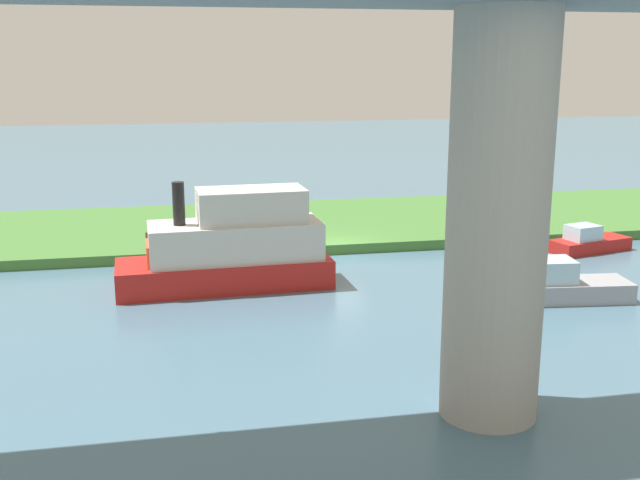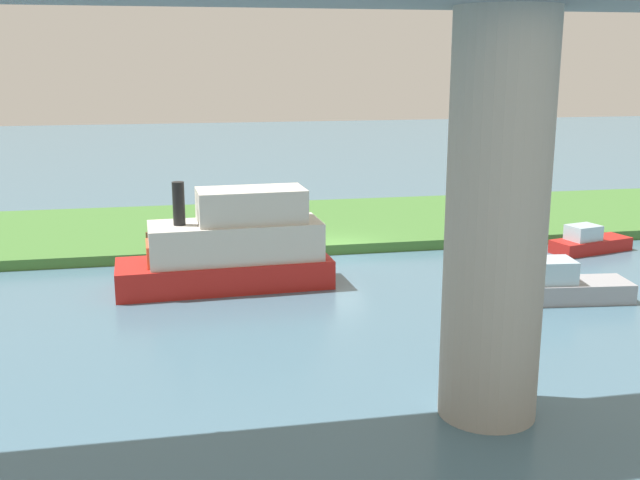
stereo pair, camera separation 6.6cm
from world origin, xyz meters
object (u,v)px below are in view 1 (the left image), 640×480
(person_on_bank, at_px, (294,225))
(motorboat_red, at_px, (588,242))
(bridge_pylon, at_px, (497,222))
(pontoon_yellow, at_px, (231,248))
(riverboat_paddlewheel, at_px, (561,285))
(mooring_post, at_px, (148,241))

(person_on_bank, relative_size, motorboat_red, 0.32)
(bridge_pylon, bearing_deg, motorboat_red, -127.81)
(bridge_pylon, bearing_deg, pontoon_yellow, -66.47)
(pontoon_yellow, height_order, riverboat_paddlewheel, pontoon_yellow)
(person_on_bank, height_order, pontoon_yellow, pontoon_yellow)
(bridge_pylon, relative_size, person_on_bank, 7.53)
(mooring_post, height_order, motorboat_red, motorboat_red)
(person_on_bank, height_order, riverboat_paddlewheel, person_on_bank)
(motorboat_red, bearing_deg, riverboat_paddlewheel, 52.84)
(pontoon_yellow, distance_m, motorboat_red, 17.88)
(motorboat_red, bearing_deg, person_on_bank, -14.12)
(pontoon_yellow, distance_m, riverboat_paddlewheel, 13.28)
(pontoon_yellow, relative_size, riverboat_paddlewheel, 1.71)
(riverboat_paddlewheel, xyz_separation_m, motorboat_red, (-5.19, -6.85, -0.11))
(person_on_bank, bearing_deg, pontoon_yellow, 58.87)
(person_on_bank, xyz_separation_m, pontoon_yellow, (3.62, 5.99, 0.46))
(bridge_pylon, distance_m, pontoon_yellow, 14.64)
(bridge_pylon, bearing_deg, riverboat_paddlewheel, -128.32)
(mooring_post, bearing_deg, pontoon_yellow, 125.08)
(mooring_post, xyz_separation_m, pontoon_yellow, (-3.49, 4.97, 0.73))
(mooring_post, height_order, riverboat_paddlewheel, riverboat_paddlewheel)
(person_on_bank, relative_size, riverboat_paddlewheel, 0.27)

